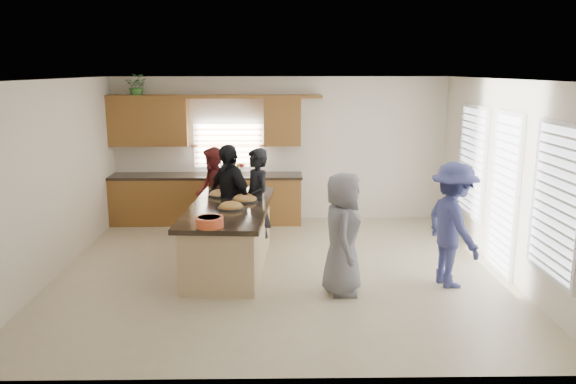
{
  "coord_description": "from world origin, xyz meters",
  "views": [
    {
      "loc": [
        -0.02,
        -7.93,
        2.94
      ],
      "look_at": [
        0.11,
        0.21,
        1.15
      ],
      "focal_mm": 35.0,
      "sensor_mm": 36.0,
      "label": 1
    }
  ],
  "objects_px": {
    "woman_left_back": "(257,203)",
    "salad_bowl": "(209,221)",
    "island": "(230,237)",
    "woman_right_front": "(342,234)",
    "woman_right_back": "(453,225)",
    "woman_left_mid": "(213,191)",
    "woman_left_front": "(229,200)"
  },
  "relations": [
    {
      "from": "island",
      "to": "woman_left_mid",
      "type": "height_order",
      "value": "woman_left_mid"
    },
    {
      "from": "woman_right_front",
      "to": "island",
      "type": "bearing_deg",
      "value": 60.47
    },
    {
      "from": "woman_left_mid",
      "to": "woman_right_front",
      "type": "bearing_deg",
      "value": 21.66
    },
    {
      "from": "salad_bowl",
      "to": "woman_left_back",
      "type": "relative_size",
      "value": 0.21
    },
    {
      "from": "woman_left_mid",
      "to": "woman_left_front",
      "type": "distance_m",
      "value": 1.31
    },
    {
      "from": "island",
      "to": "woman_left_mid",
      "type": "bearing_deg",
      "value": 107.78
    },
    {
      "from": "island",
      "to": "salad_bowl",
      "type": "relative_size",
      "value": 7.71
    },
    {
      "from": "salad_bowl",
      "to": "woman_left_front",
      "type": "height_order",
      "value": "woman_left_front"
    },
    {
      "from": "island",
      "to": "woman_right_front",
      "type": "height_order",
      "value": "woman_right_front"
    },
    {
      "from": "woman_left_back",
      "to": "woman_right_front",
      "type": "xyz_separation_m",
      "value": [
        1.19,
        -1.56,
        -0.05
      ]
    },
    {
      "from": "woman_left_back",
      "to": "woman_right_back",
      "type": "bearing_deg",
      "value": 41.09
    },
    {
      "from": "woman_left_mid",
      "to": "woman_left_back",
      "type": "bearing_deg",
      "value": 19.12
    },
    {
      "from": "woman_left_front",
      "to": "woman_right_front",
      "type": "distance_m",
      "value": 2.3
    },
    {
      "from": "salad_bowl",
      "to": "island",
      "type": "bearing_deg",
      "value": 82.67
    },
    {
      "from": "island",
      "to": "salad_bowl",
      "type": "xyz_separation_m",
      "value": [
        -0.15,
        -1.17,
        0.57
      ]
    },
    {
      "from": "woman_right_back",
      "to": "woman_right_front",
      "type": "xyz_separation_m",
      "value": [
        -1.54,
        -0.26,
        -0.04
      ]
    },
    {
      "from": "island",
      "to": "salad_bowl",
      "type": "bearing_deg",
      "value": -93.7
    },
    {
      "from": "salad_bowl",
      "to": "woman_right_back",
      "type": "height_order",
      "value": "woman_right_back"
    },
    {
      "from": "woman_left_back",
      "to": "woman_left_mid",
      "type": "xyz_separation_m",
      "value": [
        -0.84,
        1.3,
        -0.08
      ]
    },
    {
      "from": "island",
      "to": "salad_bowl",
      "type": "distance_m",
      "value": 1.31
    },
    {
      "from": "island",
      "to": "woman_left_front",
      "type": "height_order",
      "value": "woman_left_front"
    },
    {
      "from": "woman_left_back",
      "to": "island",
      "type": "bearing_deg",
      "value": -62.04
    },
    {
      "from": "island",
      "to": "woman_left_back",
      "type": "bearing_deg",
      "value": 54.95
    },
    {
      "from": "woman_left_mid",
      "to": "woman_left_front",
      "type": "bearing_deg",
      "value": 4.24
    },
    {
      "from": "woman_right_front",
      "to": "woman_left_front",
      "type": "bearing_deg",
      "value": 49.82
    },
    {
      "from": "woman_left_back",
      "to": "salad_bowl",
      "type": "bearing_deg",
      "value": -41.37
    },
    {
      "from": "woman_right_back",
      "to": "woman_right_front",
      "type": "distance_m",
      "value": 1.56
    },
    {
      "from": "salad_bowl",
      "to": "woman_right_back",
      "type": "xyz_separation_m",
      "value": [
        3.26,
        0.35,
        -0.16
      ]
    },
    {
      "from": "island",
      "to": "woman_right_front",
      "type": "xyz_separation_m",
      "value": [
        1.58,
        -1.07,
        0.37
      ]
    },
    {
      "from": "island",
      "to": "woman_left_back",
      "type": "xyz_separation_m",
      "value": [
        0.39,
        0.48,
        0.42
      ]
    },
    {
      "from": "woman_left_back",
      "to": "woman_right_front",
      "type": "bearing_deg",
      "value": 13.98
    },
    {
      "from": "woman_right_back",
      "to": "woman_left_mid",
      "type": "bearing_deg",
      "value": 40.69
    }
  ]
}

